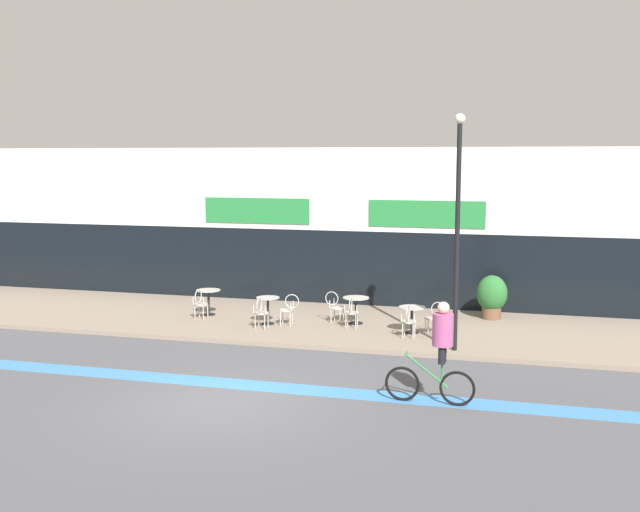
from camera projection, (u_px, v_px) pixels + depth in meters
ground_plane at (221, 404)px, 14.92m from camera, size 120.00×120.00×0.00m
sidewalk_slab at (317, 323)px, 21.85m from camera, size 40.00×5.50×0.12m
storefront_facade at (352, 224)px, 26.03m from camera, size 40.00×4.06×5.19m
bike_lane_stripe at (244, 385)px, 16.16m from camera, size 36.00×0.70×0.01m
bistro_table_0 at (209, 297)px, 22.66m from camera, size 0.72×0.72×0.77m
bistro_table_1 at (268, 305)px, 21.43m from camera, size 0.67×0.67×0.78m
bistro_table_2 at (356, 305)px, 21.48m from camera, size 0.76×0.76×0.77m
bistro_table_3 at (412, 314)px, 20.34m from camera, size 0.73×0.73×0.72m
cafe_chair_0_near at (200, 302)px, 22.07m from camera, size 0.43×0.59×0.90m
cafe_chair_1_near at (261, 311)px, 20.83m from camera, size 0.41×0.58×0.90m
cafe_chair_1_side at (289, 307)px, 21.28m from camera, size 0.59×0.43×0.90m
cafe_chair_2_near at (351, 310)px, 20.88m from camera, size 0.42×0.58×0.90m
cafe_chair_2_side at (335, 305)px, 21.65m from camera, size 0.60×0.45×0.90m
cafe_chair_3_near at (408, 319)px, 19.74m from camera, size 0.41×0.58×0.90m
cafe_chair_3_side at (435, 316)px, 20.17m from camera, size 0.60×0.45×0.90m
planter_pot at (492, 296)px, 22.11m from camera, size 0.90×0.90×1.30m
lamp_post at (458, 217)px, 18.16m from camera, size 0.26×0.26×5.80m
cyclist_0 at (439, 347)px, 14.75m from camera, size 1.81×0.48×2.08m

